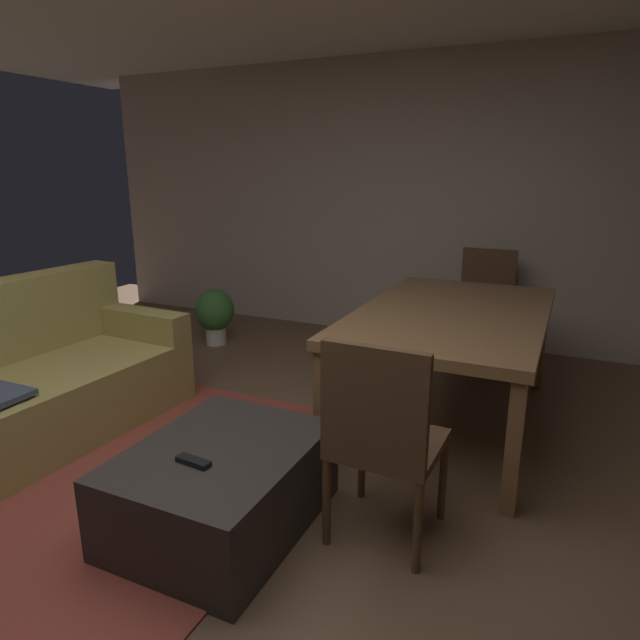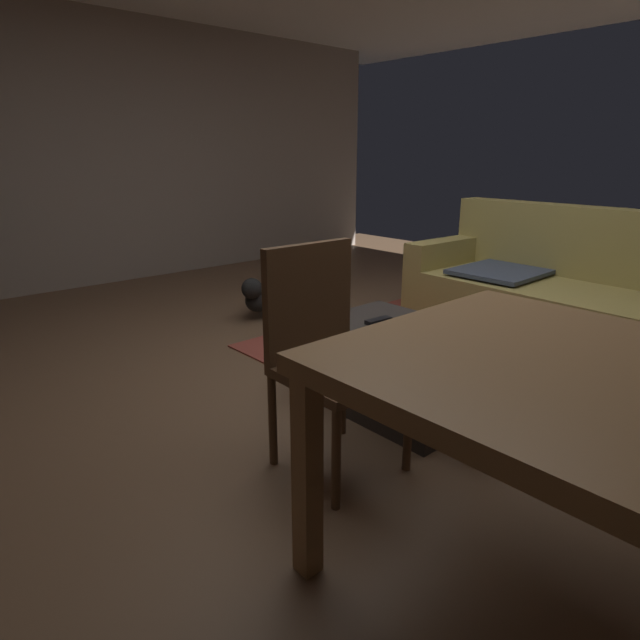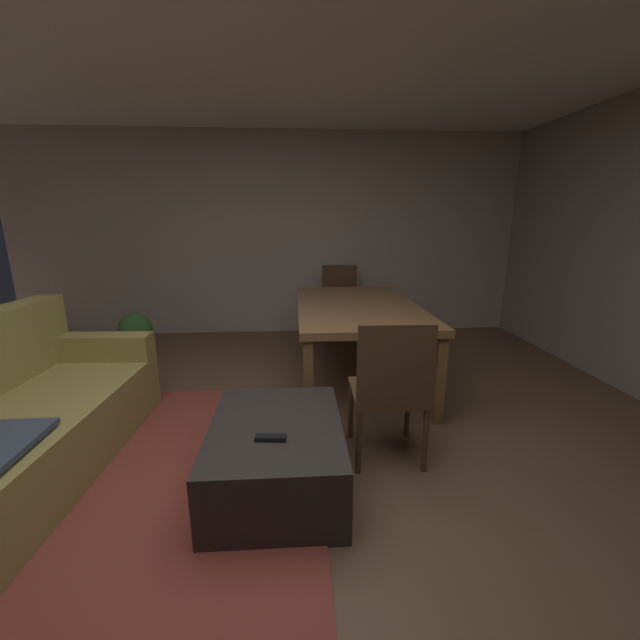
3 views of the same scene
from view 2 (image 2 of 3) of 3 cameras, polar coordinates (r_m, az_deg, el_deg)
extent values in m
plane|color=brown|center=(3.18, 5.55, -6.31)|extent=(8.50, 8.50, 0.00)
cube|color=gray|center=(5.91, -21.19, 16.37)|extent=(0.12, 6.76, 2.56)
cube|color=brown|center=(3.53, 16.10, -4.41)|extent=(2.60, 2.00, 0.01)
cube|color=#9E8E4C|center=(4.04, 23.66, 0.63)|extent=(2.07, 0.97, 0.42)
cube|color=#9E8E4C|center=(4.24, 26.57, 7.41)|extent=(2.04, 0.29, 0.50)
cube|color=#9E8E4C|center=(4.45, 13.59, 7.16)|extent=(0.22, 0.88, 0.20)
cube|color=#3D475B|center=(4.17, 19.16, 5.05)|extent=(0.57, 0.75, 0.03)
cube|color=#2D2826|center=(2.88, 8.30, -4.79)|extent=(0.95, 0.73, 0.39)
cube|color=black|center=(2.93, 6.28, -0.07)|extent=(0.06, 0.16, 0.02)
cube|color=brown|center=(2.34, 17.07, -6.96)|extent=(0.07, 0.07, 0.68)
cube|color=brown|center=(1.68, -1.37, -16.47)|extent=(0.07, 0.07, 0.68)
cube|color=#513823|center=(2.16, 2.20, -5.67)|extent=(0.45, 0.45, 0.04)
cube|color=#513823|center=(2.21, -1.22, 2.08)|extent=(0.05, 0.44, 0.48)
cylinder|color=#513823|center=(2.26, 9.44, -11.08)|extent=(0.04, 0.04, 0.41)
cylinder|color=#513823|center=(2.01, 1.75, -14.76)|extent=(0.04, 0.04, 0.41)
cylinder|color=#513823|center=(2.51, 2.43, -7.87)|extent=(0.04, 0.04, 0.41)
cylinder|color=#513823|center=(2.28, -5.10, -10.63)|extent=(0.04, 0.04, 0.41)
ellipsoid|color=black|center=(4.35, -6.34, 2.46)|extent=(0.43, 0.49, 0.22)
sphere|color=black|center=(4.15, -7.31, 3.36)|extent=(0.16, 0.16, 0.16)
camera|label=1|loc=(3.59, -31.61, 19.84)|focal=30.86mm
camera|label=3|loc=(4.16, -14.53, 19.85)|focal=21.92mm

